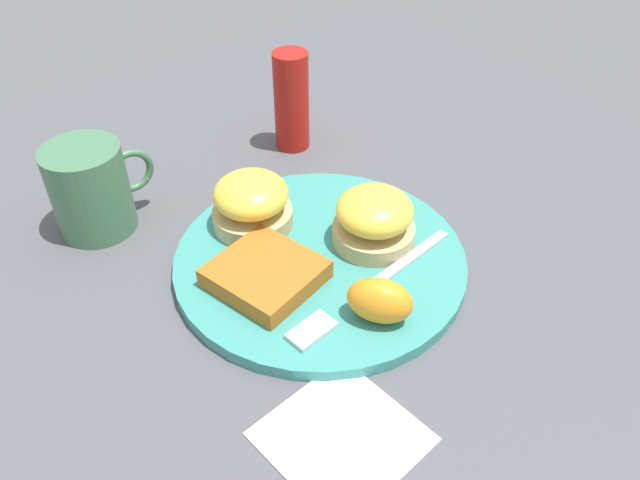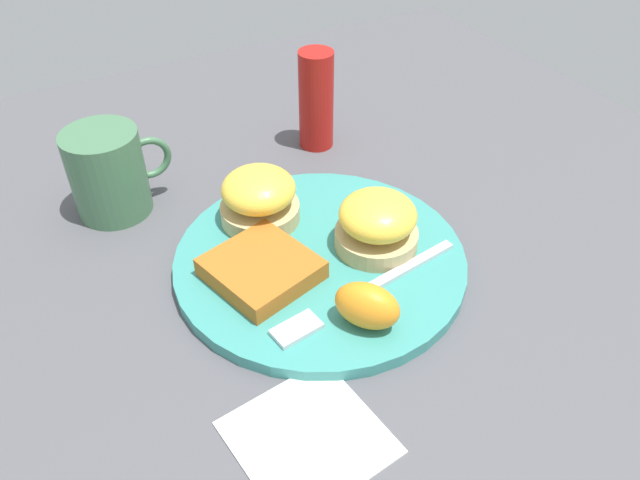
# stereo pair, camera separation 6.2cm
# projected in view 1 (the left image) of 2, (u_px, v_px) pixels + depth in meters

# --- Properties ---
(ground_plane) EXTENTS (1.10, 1.10, 0.00)m
(ground_plane) POSITION_uv_depth(u_px,v_px,m) (320.00, 265.00, 0.64)
(ground_plane) COLOR #4C4C51
(plate) EXTENTS (0.30, 0.30, 0.01)m
(plate) POSITION_uv_depth(u_px,v_px,m) (320.00, 260.00, 0.64)
(plate) COLOR teal
(plate) RESTS_ON ground_plane
(sandwich_benedict_left) EXTENTS (0.09, 0.09, 0.06)m
(sandwich_benedict_left) POSITION_uv_depth(u_px,v_px,m) (374.00, 219.00, 0.63)
(sandwich_benedict_left) COLOR tan
(sandwich_benedict_left) RESTS_ON plate
(sandwich_benedict_right) EXTENTS (0.09, 0.09, 0.06)m
(sandwich_benedict_right) POSITION_uv_depth(u_px,v_px,m) (252.00, 202.00, 0.65)
(sandwich_benedict_right) COLOR tan
(sandwich_benedict_right) RESTS_ON plate
(hashbrown_patty) EXTENTS (0.11, 0.12, 0.02)m
(hashbrown_patty) POSITION_uv_depth(u_px,v_px,m) (264.00, 272.00, 0.60)
(hashbrown_patty) COLOR #AA5E1D
(hashbrown_patty) RESTS_ON plate
(orange_wedge) EXTENTS (0.07, 0.07, 0.04)m
(orange_wedge) POSITION_uv_depth(u_px,v_px,m) (380.00, 301.00, 0.55)
(orange_wedge) COLOR orange
(orange_wedge) RESTS_ON plate
(fork) EXTENTS (0.22, 0.05, 0.00)m
(fork) POSITION_uv_depth(u_px,v_px,m) (365.00, 291.00, 0.59)
(fork) COLOR silver
(fork) RESTS_ON plate
(cup) EXTENTS (0.11, 0.08, 0.10)m
(cup) POSITION_uv_depth(u_px,v_px,m) (91.00, 189.00, 0.66)
(cup) COLOR #42704C
(cup) RESTS_ON ground_plane
(napkin) EXTENTS (0.12, 0.12, 0.00)m
(napkin) POSITION_uv_depth(u_px,v_px,m) (342.00, 436.00, 0.49)
(napkin) COLOR white
(napkin) RESTS_ON ground_plane
(condiment_bottle) EXTENTS (0.04, 0.04, 0.13)m
(condiment_bottle) POSITION_uv_depth(u_px,v_px,m) (291.00, 101.00, 0.78)
(condiment_bottle) COLOR #B21914
(condiment_bottle) RESTS_ON ground_plane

